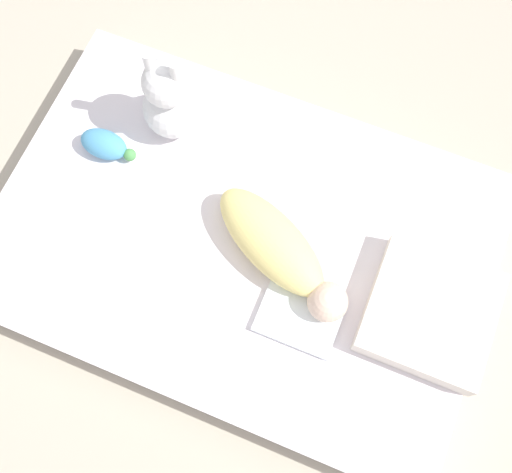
% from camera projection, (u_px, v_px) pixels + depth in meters
% --- Properties ---
extents(ground_plane, '(12.00, 12.00, 0.00)m').
position_uv_depth(ground_plane, '(242.00, 251.00, 1.90)').
color(ground_plane, '#B2A893').
extents(bed_mattress, '(1.46, 1.00, 0.14)m').
position_uv_depth(bed_mattress, '(242.00, 244.00, 1.83)').
color(bed_mattress, white).
rests_on(bed_mattress, ground_plane).
extents(burp_cloth, '(0.23, 0.17, 0.02)m').
position_uv_depth(burp_cloth, '(300.00, 316.00, 1.68)').
color(burp_cloth, white).
rests_on(burp_cloth, bed_mattress).
extents(swaddled_baby, '(0.48, 0.33, 0.12)m').
position_uv_depth(swaddled_baby, '(280.00, 250.00, 1.69)').
color(swaddled_baby, '#EFDB7F').
rests_on(swaddled_baby, bed_mattress).
extents(pillow, '(0.34, 0.35, 0.08)m').
position_uv_depth(pillow, '(430.00, 312.00, 1.66)').
color(pillow, white).
rests_on(pillow, bed_mattress).
extents(bunny_plush, '(0.18, 0.18, 0.34)m').
position_uv_depth(bunny_plush, '(171.00, 100.00, 1.76)').
color(bunny_plush, white).
rests_on(bunny_plush, bed_mattress).
extents(turtle_plush, '(0.18, 0.09, 0.08)m').
position_uv_depth(turtle_plush, '(105.00, 145.00, 1.82)').
color(turtle_plush, '#4C99C6').
rests_on(turtle_plush, bed_mattress).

